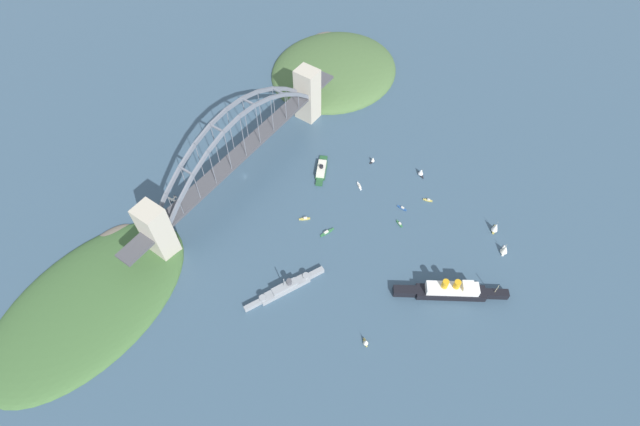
{
  "coord_description": "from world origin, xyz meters",
  "views": [
    {
      "loc": [
        185.3,
        210.51,
        315.38
      ],
      "look_at": [
        0.0,
        80.29,
        8.0
      ],
      "focal_mm": 26.69,
      "sensor_mm": 36.0,
      "label": 1
    }
  ],
  "objects_px": {
    "small_boat_8": "(327,232)",
    "ocean_liner": "(451,291)",
    "harbor_arch_bridge": "(241,153)",
    "small_boat_0": "(421,172)",
    "small_boat_3": "(373,160)",
    "small_boat_7": "(399,224)",
    "naval_cruiser": "(286,288)",
    "small_boat_1": "(305,219)",
    "small_boat_2": "(505,249)",
    "seaplane_taxiing_near_bridge": "(173,200)",
    "small_boat_4": "(496,227)",
    "small_boat_9": "(359,186)",
    "small_boat_6": "(366,342)",
    "small_boat_10": "(402,208)",
    "harbor_ferry_steamer": "(321,169)",
    "small_boat_5": "(428,200)"
  },
  "relations": [
    {
      "from": "seaplane_taxiing_near_bridge",
      "to": "harbor_ferry_steamer",
      "type": "bearing_deg",
      "value": 140.33
    },
    {
      "from": "small_boat_0",
      "to": "small_boat_4",
      "type": "xyz_separation_m",
      "value": [
        19.3,
        76.38,
        1.49
      ]
    },
    {
      "from": "small_boat_8",
      "to": "small_boat_7",
      "type": "bearing_deg",
      "value": 133.3
    },
    {
      "from": "harbor_arch_bridge",
      "to": "small_boat_1",
      "type": "xyz_separation_m",
      "value": [
        7.52,
        70.45,
        -27.71
      ]
    },
    {
      "from": "small_boat_3",
      "to": "small_boat_6",
      "type": "relative_size",
      "value": 0.93
    },
    {
      "from": "seaplane_taxiing_near_bridge",
      "to": "small_boat_7",
      "type": "height_order",
      "value": "seaplane_taxiing_near_bridge"
    },
    {
      "from": "harbor_arch_bridge",
      "to": "seaplane_taxiing_near_bridge",
      "type": "height_order",
      "value": "harbor_arch_bridge"
    },
    {
      "from": "ocean_liner",
      "to": "small_boat_1",
      "type": "height_order",
      "value": "ocean_liner"
    },
    {
      "from": "small_boat_4",
      "to": "small_boat_10",
      "type": "height_order",
      "value": "small_boat_4"
    },
    {
      "from": "small_boat_6",
      "to": "small_boat_7",
      "type": "xyz_separation_m",
      "value": [
        -100.88,
        -30.44,
        -2.4
      ]
    },
    {
      "from": "harbor_arch_bridge",
      "to": "small_boat_0",
      "type": "distance_m",
      "value": 155.81
    },
    {
      "from": "small_boat_2",
      "to": "small_boat_8",
      "type": "relative_size",
      "value": 0.81
    },
    {
      "from": "harbor_ferry_steamer",
      "to": "seaplane_taxiing_near_bridge",
      "type": "xyz_separation_m",
      "value": [
        99.13,
        -82.2,
        -0.22
      ]
    },
    {
      "from": "harbor_arch_bridge",
      "to": "small_boat_6",
      "type": "height_order",
      "value": "harbor_arch_bridge"
    },
    {
      "from": "small_boat_6",
      "to": "small_boat_10",
      "type": "bearing_deg",
      "value": -162.53
    },
    {
      "from": "small_boat_9",
      "to": "naval_cruiser",
      "type": "bearing_deg",
      "value": 4.17
    },
    {
      "from": "naval_cruiser",
      "to": "small_boat_1",
      "type": "relative_size",
      "value": 8.13
    },
    {
      "from": "small_boat_1",
      "to": "naval_cruiser",
      "type": "bearing_deg",
      "value": 23.7
    },
    {
      "from": "harbor_ferry_steamer",
      "to": "small_boat_5",
      "type": "relative_size",
      "value": 4.29
    },
    {
      "from": "small_boat_9",
      "to": "small_boat_3",
      "type": "bearing_deg",
      "value": -169.76
    },
    {
      "from": "ocean_liner",
      "to": "small_boat_0",
      "type": "bearing_deg",
      "value": -141.72
    },
    {
      "from": "harbor_arch_bridge",
      "to": "small_boat_9",
      "type": "xyz_separation_m",
      "value": [
        -47.4,
        88.3,
        -27.92
      ]
    },
    {
      "from": "small_boat_4",
      "to": "small_boat_9",
      "type": "xyz_separation_m",
      "value": [
        23.08,
        -112.95,
        -4.47
      ]
    },
    {
      "from": "small_boat_4",
      "to": "small_boat_7",
      "type": "relative_size",
      "value": 1.51
    },
    {
      "from": "small_boat_5",
      "to": "small_boat_9",
      "type": "bearing_deg",
      "value": -70.09
    },
    {
      "from": "small_boat_1",
      "to": "small_boat_8",
      "type": "distance_m",
      "value": 22.3
    },
    {
      "from": "harbor_arch_bridge",
      "to": "ocean_liner",
      "type": "height_order",
      "value": "harbor_arch_bridge"
    },
    {
      "from": "small_boat_7",
      "to": "small_boat_9",
      "type": "distance_m",
      "value": 50.01
    },
    {
      "from": "ocean_liner",
      "to": "harbor_arch_bridge",
      "type": "bearing_deg",
      "value": -90.43
    },
    {
      "from": "ocean_liner",
      "to": "small_boat_0",
      "type": "xyz_separation_m",
      "value": [
        -91.25,
        -72.02,
        -2.11
      ]
    },
    {
      "from": "harbor_ferry_steamer",
      "to": "small_boat_0",
      "type": "xyz_separation_m",
      "value": [
        -46.69,
        73.39,
        1.42
      ]
    },
    {
      "from": "small_boat_2",
      "to": "small_boat_4",
      "type": "xyz_separation_m",
      "value": [
        -14.78,
        -14.02,
        0.84
      ]
    },
    {
      "from": "harbor_arch_bridge",
      "to": "small_boat_3",
      "type": "bearing_deg",
      "value": 133.51
    },
    {
      "from": "harbor_ferry_steamer",
      "to": "harbor_arch_bridge",
      "type": "bearing_deg",
      "value": -50.07
    },
    {
      "from": "harbor_arch_bridge",
      "to": "small_boat_7",
      "type": "height_order",
      "value": "harbor_arch_bridge"
    },
    {
      "from": "naval_cruiser",
      "to": "small_boat_7",
      "type": "xyz_separation_m",
      "value": [
        -99.8,
        39.41,
        -2.26
      ]
    },
    {
      "from": "harbor_arch_bridge",
      "to": "small_boat_8",
      "type": "relative_size",
      "value": 20.14
    },
    {
      "from": "ocean_liner",
      "to": "seaplane_taxiing_near_bridge",
      "type": "xyz_separation_m",
      "value": [
        54.56,
        -227.61,
        -3.75
      ]
    },
    {
      "from": "harbor_arch_bridge",
      "to": "small_boat_10",
      "type": "distance_m",
      "value": 141.25
    },
    {
      "from": "ocean_liner",
      "to": "small_boat_3",
      "type": "height_order",
      "value": "ocean_liner"
    },
    {
      "from": "small_boat_8",
      "to": "small_boat_10",
      "type": "xyz_separation_m",
      "value": [
        -55.96,
        37.26,
        -0.07
      ]
    },
    {
      "from": "small_boat_8",
      "to": "ocean_liner",
      "type": "bearing_deg",
      "value": 93.72
    },
    {
      "from": "small_boat_3",
      "to": "small_boat_10",
      "type": "distance_m",
      "value": 56.49
    },
    {
      "from": "small_boat_3",
      "to": "small_boat_7",
      "type": "height_order",
      "value": "small_boat_3"
    },
    {
      "from": "small_boat_3",
      "to": "small_boat_5",
      "type": "xyz_separation_m",
      "value": [
        11.01,
        61.11,
        -2.13
      ]
    },
    {
      "from": "harbor_arch_bridge",
      "to": "small_boat_4",
      "type": "height_order",
      "value": "harbor_arch_bridge"
    },
    {
      "from": "small_boat_8",
      "to": "small_boat_2",
      "type": "bearing_deg",
      "value": 117.56
    },
    {
      "from": "naval_cruiser",
      "to": "small_boat_9",
      "type": "height_order",
      "value": "naval_cruiser"
    },
    {
      "from": "harbor_arch_bridge",
      "to": "small_boat_0",
      "type": "xyz_separation_m",
      "value": [
        -89.78,
        124.88,
        -24.94
      ]
    },
    {
      "from": "small_boat_7",
      "to": "small_boat_3",
      "type": "bearing_deg",
      "value": -130.7
    }
  ]
}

